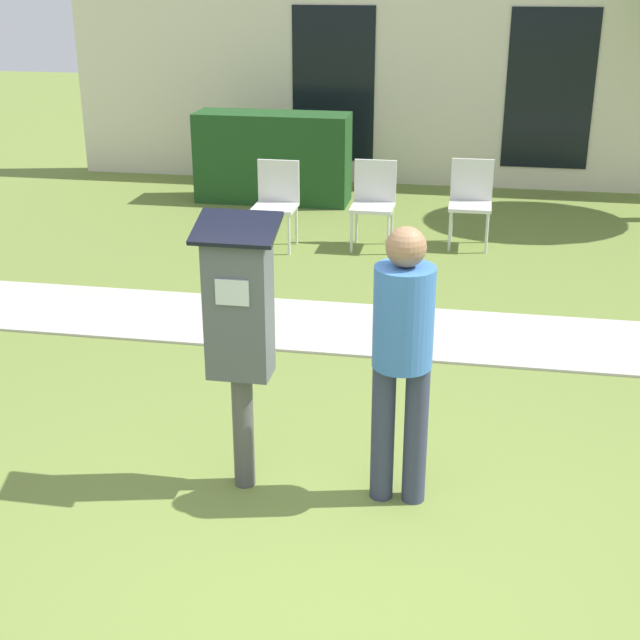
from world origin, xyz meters
name	(u,v)px	position (x,y,z in m)	size (l,w,h in m)	color
ground_plane	(336,562)	(0.00, 0.00, 0.00)	(40.00, 40.00, 0.00)	olive
sidewalk	(396,331)	(0.00, 3.06, 0.01)	(12.00, 1.10, 0.02)	#B7B2A8
building_facade	(441,63)	(0.00, 8.43, 1.60)	(10.00, 0.26, 3.20)	beige
parking_meter	(239,321)	(-0.64, 0.63, 1.02)	(0.44, 0.31, 1.59)	#4C4C4C
person_standing	(402,346)	(0.24, 0.64, 0.93)	(0.32, 0.32, 1.58)	#333851
outdoor_chair_left	(277,197)	(-1.49, 5.23, 0.53)	(0.44, 0.44, 0.90)	silver
outdoor_chair_middle	(374,197)	(-0.49, 5.41, 0.53)	(0.44, 0.44, 0.90)	silver
outdoor_chair_right	(471,196)	(0.51, 5.64, 0.53)	(0.44, 0.44, 0.90)	silver
hedge_row	(273,158)	(-1.96, 7.10, 0.55)	(1.90, 0.60, 1.10)	#1E471E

